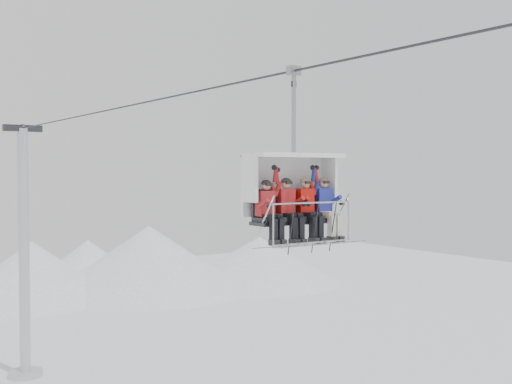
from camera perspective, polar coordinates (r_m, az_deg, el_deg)
lift_tower_right at (r=36.63m, az=-19.91°, el=-6.48°), size 2.00×1.80×13.48m
haul_cable at (r=16.06m, az=-0.00°, el=10.03°), size 0.06×50.00×0.06m
chairlift_carrier at (r=14.76m, az=3.07°, el=0.49°), size 2.33×1.17×3.98m
skier_far_left at (r=14.04m, az=1.11°, el=-1.56°), size 0.38×1.69×1.53m
skier_center_left at (r=14.36m, az=2.89°, el=-1.41°), size 0.40×1.69×1.59m
skier_center_right at (r=14.70m, az=4.60°, el=-1.33°), size 0.40×1.69×1.59m
skier_far_right at (r=15.05m, az=6.22°, el=-1.27°), size 0.40×1.69×1.59m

